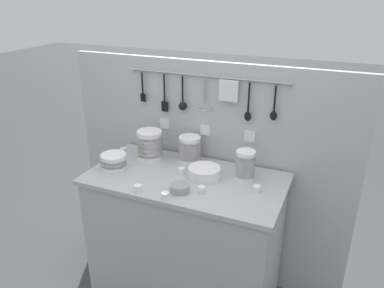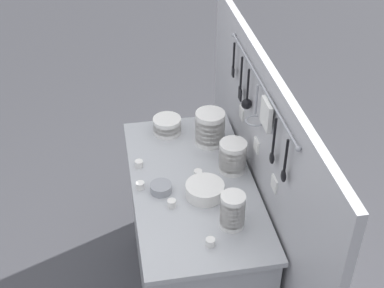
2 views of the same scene
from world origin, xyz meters
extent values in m
cube|color=#ADAFB5|center=(0.00, 0.00, 0.94)|extent=(1.23, 0.64, 0.03)
cube|color=#ADAFB5|center=(0.00, 0.00, 0.46)|extent=(1.18, 0.61, 0.92)
cube|color=#B2B2B7|center=(0.00, 0.35, 0.81)|extent=(2.03, 0.04, 1.61)
cylinder|color=#93969E|center=(0.00, 0.32, 1.52)|extent=(1.06, 0.01, 0.01)
sphere|color=#93969E|center=(-0.53, 0.32, 1.52)|extent=(0.02, 0.02, 0.02)
sphere|color=#93969E|center=(0.53, 0.32, 1.52)|extent=(0.02, 0.02, 0.02)
cylinder|color=black|center=(-0.46, 0.31, 1.43)|extent=(0.01, 0.01, 0.15)
cube|color=black|center=(-0.46, 0.31, 1.33)|extent=(0.04, 0.01, 0.06)
cylinder|color=#93969E|center=(-0.46, 0.32, 1.51)|extent=(0.01, 0.01, 0.02)
cylinder|color=black|center=(-0.29, 0.31, 1.41)|extent=(0.01, 0.01, 0.19)
cube|color=black|center=(-0.29, 0.31, 1.28)|extent=(0.05, 0.01, 0.07)
cylinder|color=#93969E|center=(-0.29, 0.32, 1.51)|extent=(0.01, 0.01, 0.02)
cylinder|color=black|center=(-0.16, 0.31, 1.42)|extent=(0.01, 0.01, 0.18)
sphere|color=black|center=(-0.16, 0.31, 1.30)|extent=(0.06, 0.06, 0.06)
cylinder|color=#93969E|center=(-0.16, 0.32, 1.51)|extent=(0.01, 0.01, 0.02)
cylinder|color=#93969E|center=(0.00, 0.31, 1.43)|extent=(0.01, 0.01, 0.16)
torus|color=#93969E|center=(0.00, 0.31, 1.30)|extent=(0.10, 0.10, 0.01)
cylinder|color=#93969E|center=(0.00, 0.32, 1.51)|extent=(0.01, 0.01, 0.02)
cube|color=silver|center=(0.16, 0.31, 1.44)|extent=(0.12, 0.02, 0.13)
cylinder|color=#93969E|center=(0.16, 0.32, 1.51)|extent=(0.01, 0.01, 0.02)
cylinder|color=black|center=(0.29, 0.31, 1.41)|extent=(0.01, 0.01, 0.19)
ellipsoid|color=black|center=(0.29, 0.31, 1.29)|extent=(0.04, 0.02, 0.06)
cylinder|color=#93969E|center=(0.29, 0.32, 1.51)|extent=(0.01, 0.01, 0.02)
cylinder|color=black|center=(0.45, 0.31, 1.42)|extent=(0.01, 0.01, 0.16)
ellipsoid|color=black|center=(0.45, 0.31, 1.32)|extent=(0.04, 0.02, 0.06)
cylinder|color=#93969E|center=(0.45, 0.32, 1.51)|extent=(0.01, 0.01, 0.02)
cube|color=white|center=(-0.31, 0.33, 1.15)|extent=(0.07, 0.01, 0.07)
cube|color=white|center=(0.00, 0.33, 1.15)|extent=(0.07, 0.01, 0.07)
cube|color=white|center=(0.31, 0.33, 1.15)|extent=(0.07, 0.01, 0.07)
cylinder|color=white|center=(-0.48, -0.07, 0.97)|extent=(0.17, 0.17, 0.05)
cylinder|color=white|center=(-0.48, -0.07, 1.00)|extent=(0.17, 0.17, 0.05)
cylinder|color=white|center=(-0.48, -0.07, 1.03)|extent=(0.17, 0.17, 0.05)
cylinder|color=white|center=(0.34, 0.13, 0.97)|extent=(0.12, 0.12, 0.04)
cylinder|color=white|center=(0.34, 0.13, 1.00)|extent=(0.12, 0.12, 0.04)
cylinder|color=white|center=(0.34, 0.13, 1.02)|extent=(0.12, 0.12, 0.04)
cylinder|color=white|center=(0.34, 0.13, 1.04)|extent=(0.12, 0.12, 0.04)
cylinder|color=white|center=(0.34, 0.13, 1.07)|extent=(0.12, 0.12, 0.04)
cylinder|color=white|center=(0.34, 0.13, 1.09)|extent=(0.12, 0.12, 0.04)
cylinder|color=white|center=(0.34, 0.13, 1.12)|extent=(0.12, 0.12, 0.04)
cylinder|color=white|center=(-0.07, 0.23, 0.98)|extent=(0.15, 0.15, 0.05)
cylinder|color=white|center=(-0.07, 0.23, 1.00)|extent=(0.15, 0.15, 0.05)
cylinder|color=white|center=(-0.07, 0.23, 1.03)|extent=(0.15, 0.15, 0.05)
cylinder|color=white|center=(-0.07, 0.23, 1.05)|extent=(0.15, 0.15, 0.05)
cylinder|color=white|center=(-0.07, 0.23, 1.08)|extent=(0.15, 0.15, 0.05)
cylinder|color=white|center=(-0.07, 0.23, 1.10)|extent=(0.15, 0.15, 0.05)
cylinder|color=white|center=(-0.34, 0.16, 0.98)|extent=(0.17, 0.17, 0.05)
cylinder|color=white|center=(-0.34, 0.16, 1.01)|extent=(0.17, 0.17, 0.05)
cylinder|color=white|center=(-0.34, 0.16, 1.04)|extent=(0.17, 0.17, 0.05)
cylinder|color=white|center=(-0.34, 0.16, 1.07)|extent=(0.17, 0.17, 0.05)
cylinder|color=white|center=(-0.34, 0.16, 1.10)|extent=(0.17, 0.17, 0.05)
cylinder|color=white|center=(-0.34, 0.16, 1.12)|extent=(0.17, 0.17, 0.05)
cylinder|color=white|center=(0.11, 0.04, 0.96)|extent=(0.20, 0.20, 0.01)
cylinder|color=white|center=(0.11, 0.04, 0.96)|extent=(0.20, 0.20, 0.01)
cylinder|color=white|center=(0.11, 0.04, 0.97)|extent=(0.20, 0.20, 0.01)
cylinder|color=white|center=(0.11, 0.04, 0.98)|extent=(0.20, 0.20, 0.01)
cylinder|color=white|center=(0.11, 0.04, 0.99)|extent=(0.20, 0.20, 0.01)
cylinder|color=white|center=(0.11, 0.04, 1.00)|extent=(0.20, 0.20, 0.01)
cylinder|color=white|center=(0.11, 0.04, 1.01)|extent=(0.20, 0.20, 0.01)
cylinder|color=white|center=(0.11, 0.04, 1.02)|extent=(0.20, 0.20, 0.01)
cylinder|color=#93969E|center=(0.04, -0.17, 0.97)|extent=(0.11, 0.11, 0.04)
cylinder|color=white|center=(0.45, 0.00, 0.97)|extent=(0.04, 0.04, 0.04)
cylinder|color=white|center=(-0.18, -0.27, 0.97)|extent=(0.04, 0.04, 0.04)
cylinder|color=white|center=(0.16, -0.14, 0.97)|extent=(0.04, 0.04, 0.04)
cylinder|color=white|center=(0.00, -0.28, 0.97)|extent=(0.04, 0.04, 0.04)
cylinder|color=white|center=(-0.55, 0.15, 0.97)|extent=(0.04, 0.04, 0.04)
cylinder|color=white|center=(-0.04, 0.03, 0.97)|extent=(0.04, 0.04, 0.04)
camera|label=1|loc=(0.85, -1.88, 2.04)|focal=35.00mm
camera|label=2|loc=(2.11, -0.38, 2.76)|focal=50.00mm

